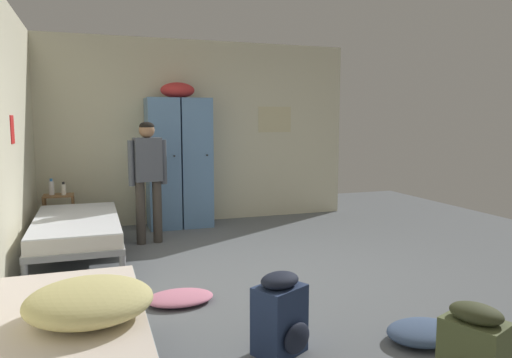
{
  "coord_description": "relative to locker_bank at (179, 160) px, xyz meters",
  "views": [
    {
      "loc": [
        -1.56,
        -4.26,
        1.55
      ],
      "look_at": [
        0.0,
        0.29,
        0.95
      ],
      "focal_mm": 33.6,
      "sensor_mm": 36.0,
      "label": 1
    }
  ],
  "objects": [
    {
      "name": "locker_bank",
      "position": [
        0.0,
        0.0,
        0.0
      ],
      "size": [
        0.9,
        0.55,
        2.07
      ],
      "color": "#5B84B2",
      "rests_on": "ground_plane"
    },
    {
      "name": "backpack_olive",
      "position": [
        0.75,
        -4.89,
        -0.71
      ],
      "size": [
        0.4,
        0.39,
        0.55
      ],
      "color": "#566038",
      "rests_on": "ground_plane"
    },
    {
      "name": "clothes_pile_pink",
      "position": [
        -0.52,
        -2.94,
        -0.93
      ],
      "size": [
        0.57,
        0.41,
        0.09
      ],
      "color": "pink",
      "rests_on": "ground_plane"
    },
    {
      "name": "bed_left_rear",
      "position": [
        -1.37,
        -1.39,
        -0.59
      ],
      "size": [
        0.9,
        1.9,
        0.49
      ],
      "color": "gray",
      "rests_on": "ground_plane"
    },
    {
      "name": "clothes_pile_denim",
      "position": [
        0.97,
        -4.21,
        -0.9
      ],
      "size": [
        0.53,
        0.42,
        0.13
      ],
      "color": "#42567A",
      "rests_on": "ground_plane"
    },
    {
      "name": "ground_plane",
      "position": [
        0.38,
        -2.6,
        -0.97
      ],
      "size": [
        9.21,
        9.21,
        0.0
      ],
      "primitive_type": "plane",
      "color": "slate"
    },
    {
      "name": "bed_left_front",
      "position": [
        -1.37,
        -4.27,
        -0.59
      ],
      "size": [
        0.9,
        1.9,
        0.49
      ],
      "color": "gray",
      "rests_on": "ground_plane"
    },
    {
      "name": "bedding_heap",
      "position": [
        -1.23,
        -4.26,
        -0.38
      ],
      "size": [
        0.67,
        0.62,
        0.2
      ],
      "color": "#D1C67F",
      "rests_on": "bed_left_front"
    },
    {
      "name": "water_bottle",
      "position": [
        -1.7,
        -0.13,
        -0.3
      ],
      "size": [
        0.07,
        0.07,
        0.21
      ],
      "color": "white",
      "rests_on": "shelf_unit"
    },
    {
      "name": "lotion_bottle",
      "position": [
        -1.55,
        -0.19,
        -0.32
      ],
      "size": [
        0.06,
        0.06,
        0.17
      ],
      "color": "white",
      "rests_on": "shelf_unit"
    },
    {
      "name": "room_backdrop",
      "position": [
        -0.9,
        -1.29,
        0.39
      ],
      "size": [
        4.72,
        5.82,
        2.72
      ],
      "color": "beige",
      "rests_on": "ground_plane"
    },
    {
      "name": "shelf_unit",
      "position": [
        -1.62,
        -0.15,
        -0.62
      ],
      "size": [
        0.38,
        0.3,
        0.57
      ],
      "color": "brown",
      "rests_on": "ground_plane"
    },
    {
      "name": "backpack_navy",
      "position": [
        -0.04,
        -4.05,
        -0.71
      ],
      "size": [
        0.39,
        0.41,
        0.55
      ],
      "color": "navy",
      "rests_on": "ground_plane"
    },
    {
      "name": "person_traveler",
      "position": [
        -0.53,
        -0.84,
        -0.05
      ],
      "size": [
        0.48,
        0.24,
        1.52
      ],
      "color": "#3D3833",
      "rests_on": "ground_plane"
    }
  ]
}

